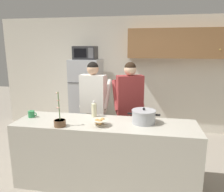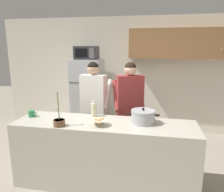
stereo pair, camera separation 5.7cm
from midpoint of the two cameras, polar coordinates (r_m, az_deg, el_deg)
name	(u,v)px [view 2 (the right image)]	position (r m, az deg, el deg)	size (l,w,h in m)	color
ground_plane	(105,183)	(3.38, -1.37, -21.90)	(14.00, 14.00, 0.00)	#9E9384
back_wall_unit	(136,69)	(5.01, 6.70, 7.05)	(6.00, 0.48, 2.60)	silver
kitchen_island	(105,154)	(3.14, -1.42, -14.96)	(2.48, 0.68, 0.92)	#BCB7A8
refrigerator	(88,97)	(4.90, -6.04, -0.20)	(0.64, 0.68, 1.67)	#B7BABF
microwave	(87,53)	(4.76, -6.39, 11.27)	(0.48, 0.37, 0.28)	#2D2D30
person_near_pot	(94,99)	(3.72, -4.38, -0.69)	(0.55, 0.46, 1.69)	#726656
person_by_sink	(130,100)	(3.61, 5.14, -1.09)	(0.61, 0.55, 1.69)	black
cooking_pot	(143,117)	(2.94, 8.74, -5.42)	(0.43, 0.32, 0.22)	#ADAFB5
coffee_mug	(32,114)	(3.38, -20.00, -4.41)	(0.13, 0.09, 0.10)	#2D8C4C
bread_bowl	(99,122)	(2.83, -2.85, -6.84)	(0.22, 0.22, 0.10)	beige
bottle_near_edge	(94,109)	(3.18, -4.33, -3.44)	(0.08, 0.08, 0.24)	beige
potted_orchid	(59,121)	(2.88, -13.25, -6.57)	(0.15, 0.15, 0.46)	brown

